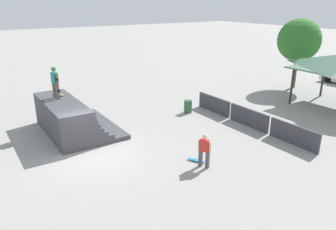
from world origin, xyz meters
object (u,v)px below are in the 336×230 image
Objects in this scene: skateboard_on_deck at (58,94)px; tree_far_back at (299,40)px; trash_bin at (188,106)px; bystander_walking at (204,149)px; skater_on_deck at (55,80)px; skateboard_on_ground at (197,160)px.

tree_far_back is at bearing 60.81° from skateboard_on_deck.
bystander_walking is at bearing -31.02° from trash_bin.
skateboard_on_deck is at bearing -1.27° from bystander_walking.
skateboard_on_deck is at bearing 147.99° from skater_on_deck.
tree_far_back is (1.68, 19.19, 2.04)m from skateboard_on_deck.
skateboard_on_deck is at bearing 178.64° from skateboard_on_ground.
skateboard_on_deck is 1.04× the size of skateboard_on_ground.
skateboard_on_deck is at bearing -95.00° from tree_far_back.
tree_far_back reaches higher than skateboard_on_deck.
tree_far_back is (-6.32, 15.31, 3.91)m from skateboard_on_ground.
bystander_walking is at bearing -0.12° from skateboard_on_deck.
skateboard_on_ground is 0.95× the size of trash_bin.
bystander_walking is 0.27× the size of tree_far_back.
skateboard_on_deck is 8.14m from trash_bin.
skater_on_deck is 1.15m from skateboard_on_deck.
skater_on_deck reaches higher than skateboard_on_ground.
skateboard_on_ground is 17.02m from tree_far_back.
tree_far_back is (-6.89, 15.36, 3.10)m from bystander_walking.
skater_on_deck is 8.96m from skateboard_on_ground.
skateboard_on_deck reaches higher than skateboard_on_ground.
skater_on_deck is at bearing -93.28° from tree_far_back.
trash_bin is at bearing -56.37° from bystander_walking.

